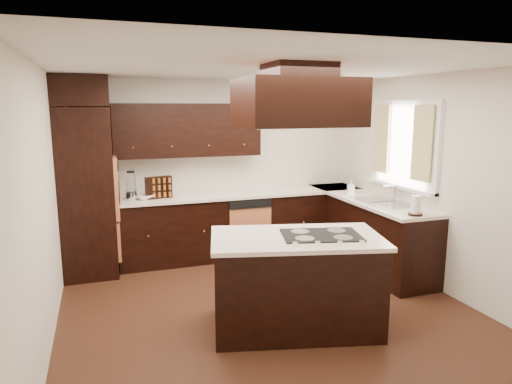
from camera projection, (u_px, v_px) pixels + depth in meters
floor at (265, 308)px, 4.92m from camera, size 4.20×4.20×0.02m
ceiling at (266, 67)px, 4.45m from camera, size 4.20×4.20×0.02m
wall_back at (216, 168)px, 6.65m from camera, size 4.20×0.02×2.50m
wall_front at (387, 255)px, 2.72m from camera, size 4.20×0.02×2.50m
wall_left at (41, 208)px, 4.01m from camera, size 0.02×4.20×2.50m
wall_right at (434, 182)px, 5.36m from camera, size 0.02×4.20×2.50m
oven_column at (87, 193)px, 5.74m from camera, size 0.65×0.75×2.12m
wall_oven_face at (116, 186)px, 5.84m from camera, size 0.05×0.62×0.78m
base_cabinets_back at (224, 226)px, 6.52m from camera, size 2.93×0.60×0.88m
base_cabinets_right at (366, 232)px, 6.25m from camera, size 0.60×2.40×0.88m
countertop_back at (224, 195)px, 6.42m from camera, size 2.93×0.63×0.04m
countertop_right at (367, 199)px, 6.16m from camera, size 0.63×2.40×0.04m
upper_cabinets at (188, 130)px, 6.24m from camera, size 2.00×0.34×0.72m
dishwasher_front at (250, 233)px, 6.35m from camera, size 0.60×0.05×0.72m
window_frame at (404, 145)px, 5.78m from camera, size 0.06×1.32×1.12m
window_pane at (406, 145)px, 5.79m from camera, size 0.00×1.20×1.00m
curtain_left at (422, 143)px, 5.37m from camera, size 0.02×0.34×0.90m
curtain_right at (381, 139)px, 6.15m from camera, size 0.02×0.34×0.90m
sink_rim at (383, 202)px, 5.83m from camera, size 0.52×0.84×0.01m
island at (296, 284)px, 4.40m from camera, size 1.71×1.20×0.88m
island_top at (297, 238)px, 4.31m from camera, size 1.78×1.26×0.04m
cooktop at (321, 235)px, 4.33m from camera, size 0.83×0.65×0.01m
range_hood at (298, 103)px, 4.04m from camera, size 1.05×0.72×0.42m
hood_duct at (299, 71)px, 3.99m from camera, size 0.55×0.50×0.13m
blender_base at (132, 196)px, 6.00m from camera, size 0.15×0.15×0.10m
blender_pitcher at (131, 182)px, 5.97m from camera, size 0.13×0.13×0.26m
spice_rack at (159, 187)px, 6.07m from camera, size 0.36×0.17×0.29m
mixing_bowl at (144, 197)px, 6.04m from camera, size 0.35×0.35×0.07m
soap_bottle at (351, 187)px, 6.35m from camera, size 0.12×0.12×0.20m
paper_towel at (416, 206)px, 5.12m from camera, size 0.14×0.14×0.23m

